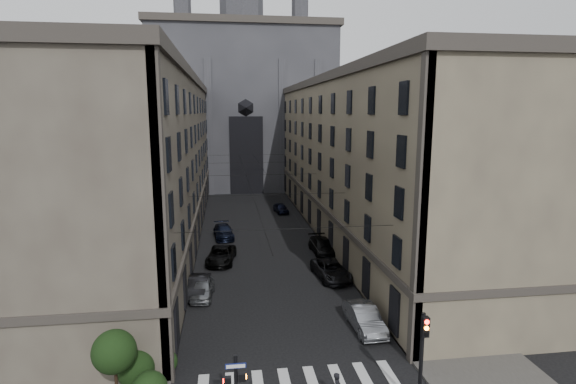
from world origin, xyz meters
name	(u,v)px	position (x,y,z in m)	size (l,w,h in m)	color
sidewalk_left	(170,237)	(-10.50, 36.00, 0.07)	(7.00, 80.00, 0.15)	#383533
sidewalk_right	(342,231)	(10.50, 36.00, 0.07)	(7.00, 80.00, 0.15)	#383533
zebra_crossing	(299,383)	(0.00, 5.00, 0.01)	(11.00, 3.20, 0.01)	beige
building_left	(140,160)	(-13.44, 36.00, 9.34)	(13.60, 60.60, 18.85)	#463E36
building_right	(366,157)	(13.44, 36.00, 9.34)	(13.60, 60.60, 18.85)	brown
gothic_tower	(243,97)	(0.00, 74.96, 17.80)	(35.00, 23.00, 58.00)	#2D2D33
traffic_light_right	(422,350)	(5.60, 1.92, 3.29)	(0.34, 0.50, 5.20)	black
shrub_cluster	(134,366)	(-8.72, 5.01, 1.80)	(3.90, 4.40, 3.90)	black
tram_wires	(258,176)	(0.00, 35.63, 7.25)	(14.00, 60.00, 0.43)	black
car_left_near	(202,289)	(-5.84, 17.64, 0.73)	(1.72, 4.26, 1.45)	slate
car_left_midnear	(198,286)	(-6.20, 18.22, 0.75)	(1.58, 4.53, 1.49)	black
car_left_midfar	(221,255)	(-4.41, 26.03, 0.77)	(2.54, 5.52, 1.53)	black
car_left_far	(224,232)	(-4.20, 34.95, 0.77)	(2.15, 5.28, 1.53)	black
car_right_near	(365,318)	(5.49, 10.63, 0.81)	(1.72, 4.94, 1.63)	gray
car_right_midnear	(331,270)	(5.42, 20.35, 0.78)	(2.58, 5.59, 1.55)	black
car_right_midfar	(323,246)	(6.20, 27.52, 0.79)	(2.21, 5.43, 1.58)	black
car_right_far	(281,208)	(4.20, 47.37, 0.71)	(1.67, 4.15, 1.42)	black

